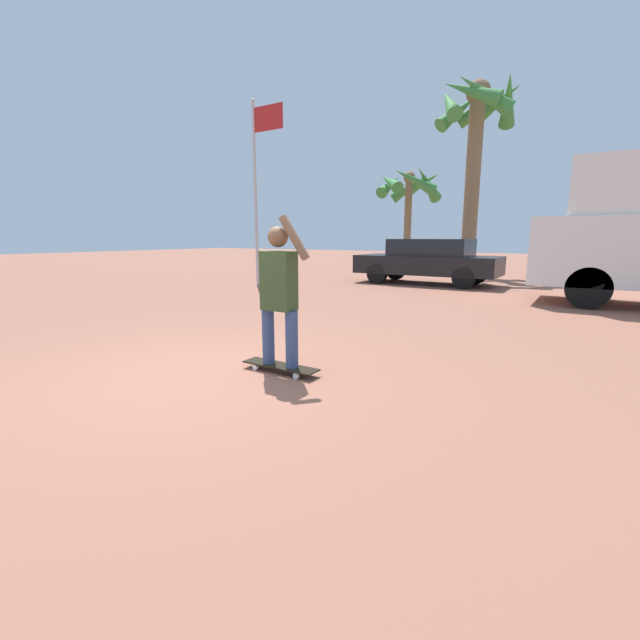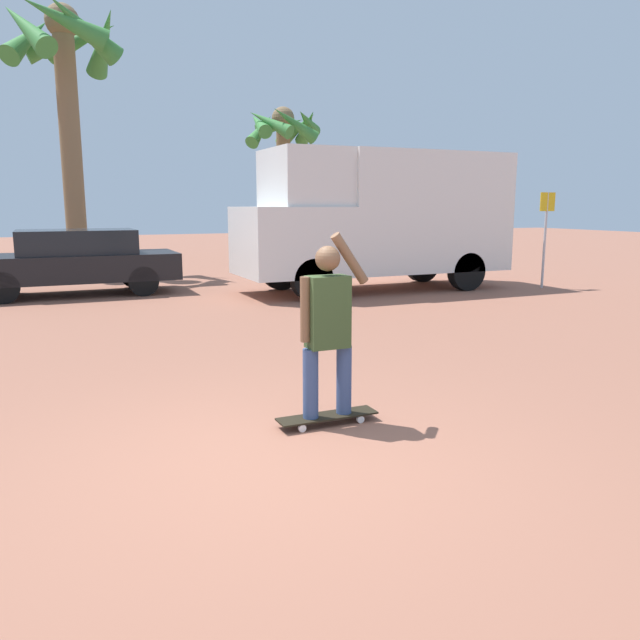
# 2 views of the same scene
# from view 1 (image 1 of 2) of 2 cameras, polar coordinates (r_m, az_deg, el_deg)

# --- Properties ---
(ground_plane) EXTENTS (80.00, 80.00, 0.00)m
(ground_plane) POSITION_cam_1_polar(r_m,az_deg,el_deg) (5.01, -16.38, -7.08)
(ground_plane) COLOR #935B47
(skateboard) EXTENTS (0.94, 0.23, 0.09)m
(skateboard) POSITION_cam_1_polar(r_m,az_deg,el_deg) (4.92, -5.31, -6.15)
(skateboard) COLOR black
(skateboard) RESTS_ON ground_plane
(person_skateboarder) EXTENTS (0.66, 0.22, 1.66)m
(person_skateboarder) POSITION_cam_1_polar(r_m,az_deg,el_deg) (4.73, -5.51, 4.16)
(person_skateboarder) COLOR #384C7A
(person_skateboarder) RESTS_ON skateboard
(parked_car_black) EXTENTS (4.50, 1.80, 1.45)m
(parked_car_black) POSITION_cam_1_polar(r_m,az_deg,el_deg) (14.42, 14.21, 7.73)
(parked_car_black) COLOR black
(parked_car_black) RESTS_ON ground_plane
(palm_tree_center_background) EXTENTS (3.30, 3.37, 7.27)m
(palm_tree_center_background) POSITION_cam_1_polar(r_m,az_deg,el_deg) (18.59, 20.22, 23.35)
(palm_tree_center_background) COLOR brown
(palm_tree_center_background) RESTS_ON ground_plane
(palm_tree_far_left) EXTENTS (3.62, 3.60, 5.18)m
(palm_tree_far_left) POSITION_cam_1_polar(r_m,az_deg,el_deg) (24.61, 11.75, 16.90)
(palm_tree_far_left) COLOR brown
(palm_tree_far_left) RESTS_ON ground_plane
(flagpole) EXTENTS (1.15, 0.12, 5.52)m
(flagpole) POSITION_cam_1_polar(r_m,az_deg,el_deg) (13.78, -8.20, 18.45)
(flagpole) COLOR #B7B7BC
(flagpole) RESTS_ON ground_plane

